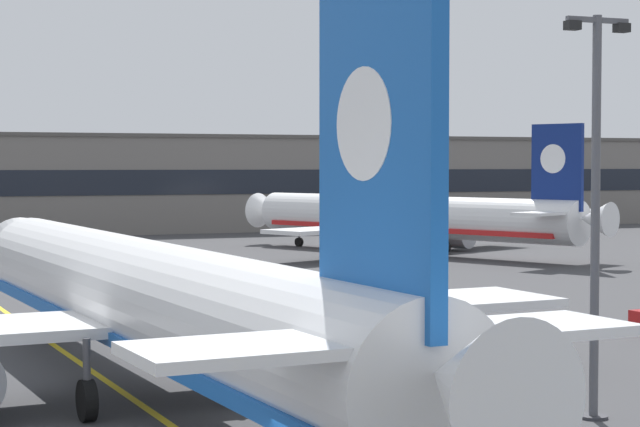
{
  "coord_description": "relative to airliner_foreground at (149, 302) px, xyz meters",
  "views": [
    {
      "loc": [
        -7.73,
        -21.9,
        7.93
      ],
      "look_at": [
        8.81,
        19.73,
        6.01
      ],
      "focal_mm": 65.09,
      "sensor_mm": 36.0,
      "label": 1
    }
  ],
  "objects": [
    {
      "name": "taxiway_centreline",
      "position": [
        -1.11,
        14.33,
        -3.37
      ],
      "size": [
        9.58,
        179.78,
        0.01
      ],
      "primitive_type": "cube",
      "rotation": [
        0.0,
        0.0,
        0.05
      ],
      "color": "yellow",
      "rests_on": "ground"
    },
    {
      "name": "airliner_foreground",
      "position": [
        0.0,
        0.0,
        0.0
      ],
      "size": [
        32.27,
        41.53,
        11.65
      ],
      "color": "white",
      "rests_on": "ground"
    },
    {
      "name": "airliner_background",
      "position": [
        35.95,
        53.62,
        -0.17
      ],
      "size": [
        29.64,
        37.18,
        11.08
      ],
      "color": "white",
      "rests_on": "ground"
    },
    {
      "name": "apron_lamp_post",
      "position": [
        12.3,
        -7.46,
        3.18
      ],
      "size": [
        2.24,
        0.9,
        12.5
      ],
      "color": "#515156",
      "rests_on": "ground"
    },
    {
      "name": "safety_cone_by_nose_gear",
      "position": [
        -0.0,
        15.57,
        -3.11
      ],
      "size": [
        0.44,
        0.44,
        0.55
      ],
      "color": "orange",
      "rests_on": "ground"
    },
    {
      "name": "terminal_building",
      "position": [
        8.16,
        95.64,
        2.31
      ],
      "size": [
        169.06,
        12.4,
        11.34
      ],
      "color": "slate",
      "rests_on": "ground"
    }
  ]
}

